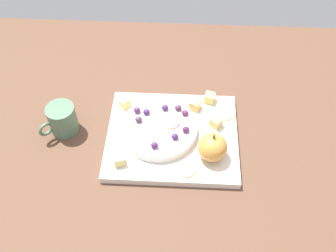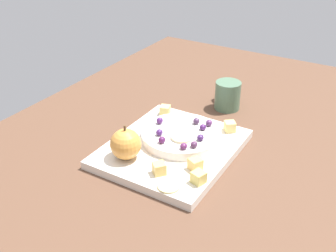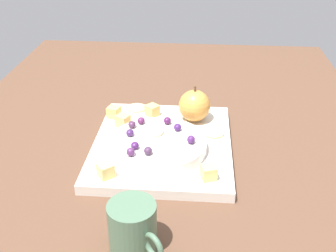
% 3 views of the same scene
% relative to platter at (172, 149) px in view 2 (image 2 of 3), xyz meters
% --- Properties ---
extents(table, '(1.44, 0.95, 0.05)m').
position_rel_platter_xyz_m(table, '(-0.04, 0.01, -0.03)').
color(table, brown).
rests_on(table, ground).
extents(platter, '(0.32, 0.27, 0.02)m').
position_rel_platter_xyz_m(platter, '(0.00, 0.00, 0.00)').
color(platter, silver).
rests_on(platter, table).
extents(serving_dish, '(0.19, 0.19, 0.02)m').
position_rel_platter_xyz_m(serving_dish, '(-0.03, 0.00, 0.02)').
color(serving_dish, white).
rests_on(serving_dish, platter).
extents(apple_whole, '(0.07, 0.07, 0.07)m').
position_rel_platter_xyz_m(apple_whole, '(0.10, -0.06, 0.04)').
color(apple_whole, gold).
rests_on(apple_whole, platter).
extents(apple_stem, '(0.01, 0.01, 0.01)m').
position_rel_platter_xyz_m(apple_stem, '(0.10, -0.06, 0.08)').
color(apple_stem, brown).
rests_on(apple_stem, apple_whole).
extents(cheese_cube_0, '(0.04, 0.04, 0.02)m').
position_rel_platter_xyz_m(cheese_cube_0, '(0.11, 0.03, 0.02)').
color(cheese_cube_0, '#E8C367').
rests_on(cheese_cube_0, platter).
extents(cheese_cube_1, '(0.03, 0.03, 0.02)m').
position_rel_platter_xyz_m(cheese_cube_1, '(0.09, 0.12, 0.02)').
color(cheese_cube_1, '#E6CF69').
rests_on(cheese_cube_1, platter).
extents(cheese_cube_2, '(0.03, 0.03, 0.02)m').
position_rel_platter_xyz_m(cheese_cube_2, '(-0.12, -0.09, 0.02)').
color(cheese_cube_2, '#E7D173').
rests_on(cheese_cube_2, platter).
extents(cheese_cube_3, '(0.03, 0.03, 0.02)m').
position_rel_platter_xyz_m(cheese_cube_3, '(0.06, 0.09, 0.02)').
color(cheese_cube_3, '#F2C46A').
rests_on(cheese_cube_3, platter).
extents(cheese_cube_4, '(0.04, 0.04, 0.02)m').
position_rel_platter_xyz_m(cheese_cube_4, '(-0.13, 0.09, 0.02)').
color(cheese_cube_4, '#EFD175').
rests_on(cheese_cube_4, platter).
extents(cracker_0, '(0.04, 0.04, 0.00)m').
position_rel_platter_xyz_m(cracker_0, '(0.04, -0.10, 0.01)').
color(cracker_0, '#D8C17E').
rests_on(cracker_0, platter).
extents(cracker_1, '(0.04, 0.04, 0.00)m').
position_rel_platter_xyz_m(cracker_1, '(0.14, 0.07, 0.01)').
color(cracker_1, '#D9C686').
rests_on(cracker_1, platter).
extents(grape_0, '(0.02, 0.02, 0.01)m').
position_rel_platter_xyz_m(grape_0, '(-0.08, 0.02, 0.04)').
color(grape_0, '#49304D').
rests_on(grape_0, serving_dish).
extents(grape_1, '(0.02, 0.02, 0.01)m').
position_rel_platter_xyz_m(grape_1, '(0.01, -0.03, 0.04)').
color(grape_1, '#442262').
rests_on(grape_1, serving_dish).
extents(grape_2, '(0.02, 0.02, 0.02)m').
position_rel_platter_xyz_m(grape_2, '(-0.04, -0.06, 0.04)').
color(grape_2, '#4D2461').
rests_on(grape_2, serving_dish).
extents(grape_3, '(0.02, 0.02, 0.01)m').
position_rel_platter_xyz_m(grape_3, '(-0.02, 0.06, 0.04)').
color(grape_3, '#422359').
rests_on(grape_3, serving_dish).
extents(grape_4, '(0.02, 0.02, 0.01)m').
position_rel_platter_xyz_m(grape_4, '(0.01, 0.06, 0.04)').
color(grape_4, '#4F2C4B').
rests_on(grape_4, serving_dish).
extents(grape_5, '(0.02, 0.02, 0.01)m').
position_rel_platter_xyz_m(grape_5, '(0.03, 0.05, 0.04)').
color(grape_5, '#582350').
rests_on(grape_5, serving_dish).
extents(grape_6, '(0.02, 0.02, 0.01)m').
position_rel_platter_xyz_m(grape_6, '(-0.07, 0.05, 0.04)').
color(grape_6, '#471F5A').
rests_on(grape_6, serving_dish).
extents(grape_7, '(0.02, 0.02, 0.02)m').
position_rel_platter_xyz_m(grape_7, '(-0.09, 0.05, 0.04)').
color(grape_7, '#572D5E').
rests_on(grape_7, serving_dish).
extents(grape_8, '(0.02, 0.02, 0.02)m').
position_rel_platter_xyz_m(grape_8, '(0.03, -0.01, 0.04)').
color(grape_8, '#501E4F').
rests_on(grape_8, serving_dish).
extents(apple_slice_0, '(0.05, 0.05, 0.01)m').
position_rel_platter_xyz_m(apple_slice_0, '(-0.01, 0.02, 0.03)').
color(apple_slice_0, beige).
rests_on(apple_slice_0, serving_dish).
extents(cup, '(0.09, 0.09, 0.08)m').
position_rel_platter_xyz_m(cup, '(-0.28, 0.02, 0.03)').
color(cup, '#4F7056').
rests_on(cup, table).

